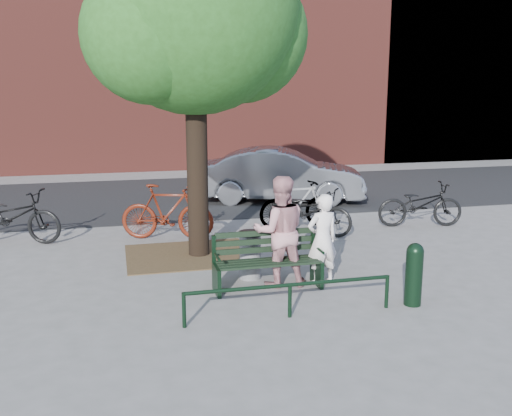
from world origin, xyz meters
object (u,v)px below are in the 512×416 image
object	(u,v)px
person_left	(322,239)
litter_bin	(250,255)
person_right	(280,231)
bicycle_c	(310,211)
bollard	(414,272)
park_bench	(267,259)
parked_car	(282,175)

from	to	relation	value
person_left	litter_bin	xyz separation A→B (m)	(-1.10, 0.54, -0.34)
person_right	bicycle_c	xyz separation A→B (m)	(1.60, 3.10, -0.39)
litter_bin	person_right	bearing A→B (deg)	-48.91
person_left	litter_bin	size ratio (longest dim) A/B	1.85
bollard	litter_bin	distance (m)	2.75
person_left	bicycle_c	distance (m)	3.32
bicycle_c	litter_bin	bearing A→B (deg)	-175.80
litter_bin	park_bench	bearing A→B (deg)	-73.88
person_right	bollard	xyz separation A→B (m)	(1.69, -1.34, -0.40)
bollard	bicycle_c	distance (m)	4.45
litter_bin	parked_car	world-z (taller)	parked_car
bicycle_c	park_bench	bearing A→B (deg)	-169.02
bicycle_c	parked_car	size ratio (longest dim) A/B	0.43
park_bench	bollard	bearing A→B (deg)	-33.26
bicycle_c	person_right	bearing A→B (deg)	-166.17
park_bench	person_left	world-z (taller)	person_left
parked_car	bollard	bearing A→B (deg)	-165.10
park_bench	person_left	size ratio (longest dim) A/B	1.15
person_right	bicycle_c	bearing A→B (deg)	-111.34
park_bench	bollard	world-z (taller)	park_bench
park_bench	parked_car	size ratio (longest dim) A/B	0.37
bollard	bicycle_c	bearing A→B (deg)	91.19
person_left	parked_car	xyz separation A→B (m)	(1.34, 6.92, 0.01)
park_bench	parked_car	xyz separation A→B (m)	(2.29, 6.90, 0.29)
litter_bin	bicycle_c	size ratio (longest dim) A/B	0.41
litter_bin	bollard	bearing A→B (deg)	-40.64
park_bench	litter_bin	xyz separation A→B (m)	(-0.15, 0.52, -0.06)
person_left	bollard	bearing A→B (deg)	118.65
person_right	bicycle_c	distance (m)	3.51
person_left	person_right	distance (m)	0.73
person_right	park_bench	bearing A→B (deg)	22.31
parked_car	person_right	bearing A→B (deg)	-179.31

